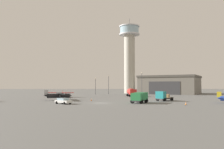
# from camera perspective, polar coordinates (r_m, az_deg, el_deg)

# --- Properties ---
(ground_plane) EXTENTS (400.00, 400.00, 0.00)m
(ground_plane) POSITION_cam_1_polar(r_m,az_deg,el_deg) (55.52, -2.93, -7.20)
(ground_plane) COLOR #60605E
(control_tower) EXTENTS (10.82, 10.82, 39.85)m
(control_tower) POSITION_cam_1_polar(r_m,az_deg,el_deg) (120.82, 4.44, 5.47)
(control_tower) COLOR #B2AD9E
(control_tower) RESTS_ON ground_plane
(hangar) EXTENTS (35.78, 34.66, 9.05)m
(hangar) POSITION_cam_1_polar(r_m,az_deg,el_deg) (119.09, 14.53, -2.51)
(hangar) COLOR #6B665B
(hangar) RESTS_ON ground_plane
(airplane_red) EXTENTS (8.87, 6.98, 2.62)m
(airplane_red) POSITION_cam_1_polar(r_m,az_deg,el_deg) (82.00, -12.67, -4.82)
(airplane_red) COLOR red
(airplane_red) RESTS_ON ground_plane
(airplane_black) EXTENTS (8.08, 10.31, 3.05)m
(airplane_black) POSITION_cam_1_polar(r_m,az_deg,el_deg) (67.62, -13.43, -5.11)
(airplane_black) COLOR black
(airplane_black) RESTS_ON ground_plane
(truck_flatbed_teal) EXTENTS (5.87, 5.97, 2.66)m
(truck_flatbed_teal) POSITION_cam_1_polar(r_m,az_deg,el_deg) (63.90, 12.75, -5.39)
(truck_flatbed_teal) COLOR #38383D
(truck_flatbed_teal) RESTS_ON ground_plane
(truck_box_green) EXTENTS (4.83, 6.28, 2.56)m
(truck_box_green) POSITION_cam_1_polar(r_m,az_deg,el_deg) (55.67, 6.99, -5.63)
(truck_box_green) COLOR #38383D
(truck_box_green) RESTS_ON ground_plane
(truck_fuel_tanker_red) EXTENTS (3.87, 5.87, 3.04)m
(truck_fuel_tanker_red) POSITION_cam_1_polar(r_m,az_deg,el_deg) (86.65, 4.95, -4.44)
(truck_fuel_tanker_red) COLOR #38383D
(truck_fuel_tanker_red) RESTS_ON ground_plane
(car_white) EXTENTS (4.40, 4.03, 1.37)m
(car_white) POSITION_cam_1_polar(r_m,az_deg,el_deg) (53.88, -12.21, -6.49)
(car_white) COLOR white
(car_white) RESTS_ON ground_plane
(light_post_west) EXTENTS (0.44, 0.44, 7.78)m
(light_post_west) POSITION_cam_1_polar(r_m,az_deg,el_deg) (105.64, -4.20, -2.50)
(light_post_west) COLOR #38383D
(light_post_west) RESTS_ON ground_plane
(light_post_east) EXTENTS (0.44, 0.44, 10.06)m
(light_post_east) POSITION_cam_1_polar(r_m,az_deg,el_deg) (101.26, 7.53, -1.80)
(light_post_east) COLOR #38383D
(light_post_east) RESTS_ON ground_plane
(light_post_north) EXTENTS (0.44, 0.44, 9.11)m
(light_post_north) POSITION_cam_1_polar(r_m,az_deg,el_deg) (110.03, -0.87, -2.15)
(light_post_north) COLOR #38383D
(light_post_north) RESTS_ON ground_plane
(traffic_cone_near_left) EXTENTS (0.36, 0.36, 0.69)m
(traffic_cone_near_left) POSITION_cam_1_polar(r_m,az_deg,el_deg) (63.16, -5.25, -6.33)
(traffic_cone_near_left) COLOR black
(traffic_cone_near_left) RESTS_ON ground_plane
(traffic_cone_near_right) EXTENTS (0.36, 0.36, 0.71)m
(traffic_cone_near_right) POSITION_cam_1_polar(r_m,az_deg,el_deg) (52.34, 18.12, -6.96)
(traffic_cone_near_right) COLOR black
(traffic_cone_near_right) RESTS_ON ground_plane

